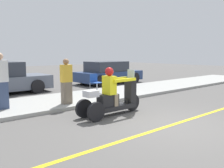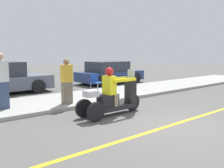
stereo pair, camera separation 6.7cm
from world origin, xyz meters
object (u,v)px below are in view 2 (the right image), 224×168
Objects in this scene: spectator_far_back at (1,82)px; parked_car_lot_center at (109,73)px; motorcycle_trike at (112,98)px; folding_chair_curbside at (96,81)px; spectator_end_of_line at (67,82)px.

spectator_far_back is 0.42× the size of parked_car_lot_center.
folding_chair_curbside is (1.81, 3.21, 0.10)m from motorcycle_trike.
motorcycle_trike reaches higher than parked_car_lot_center.
spectator_far_back reaches higher than motorcycle_trike.
motorcycle_trike reaches higher than folding_chair_curbside.
spectator_far_back reaches higher than folding_chair_curbside.
parked_car_lot_center reaches higher than folding_chair_curbside.
folding_chair_curbside is (4.26, 0.70, -0.35)m from spectator_far_back.
spectator_end_of_line is 0.88× the size of spectator_far_back.
folding_chair_curbside is at bearing 60.56° from motorcycle_trike.
motorcycle_trike is 3.69m from folding_chair_curbside.
spectator_far_back is at bearing -154.18° from parked_car_lot_center.
spectator_far_back reaches higher than spectator_end_of_line.
spectator_end_of_line is 0.37× the size of parked_car_lot_center.
spectator_far_back is 8.30m from parked_car_lot_center.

